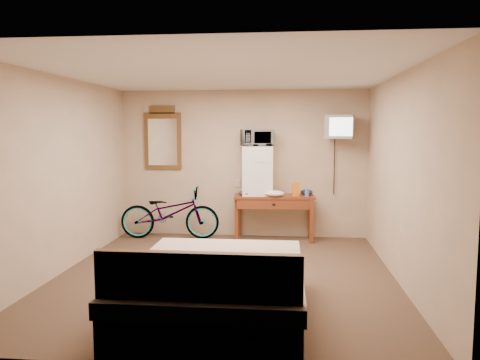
{
  "coord_description": "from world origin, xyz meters",
  "views": [
    {
      "loc": [
        0.76,
        -5.66,
        1.82
      ],
      "look_at": [
        0.1,
        0.81,
        1.13
      ],
      "focal_mm": 35.0,
      "sensor_mm": 36.0,
      "label": 1
    }
  ],
  "objects": [
    {
      "name": "mini_fridge",
      "position": [
        0.26,
        2.05,
        1.16
      ],
      "size": [
        0.55,
        0.53,
        0.81
      ],
      "color": "white",
      "rests_on": "desk"
    },
    {
      "name": "room",
      "position": [
        -0.0,
        0.0,
        1.25
      ],
      "size": [
        4.6,
        4.64,
        2.5
      ],
      "color": "#4E3327",
      "rests_on": "ground"
    },
    {
      "name": "microwave",
      "position": [
        0.26,
        2.05,
        1.7
      ],
      "size": [
        0.58,
        0.48,
        0.27
      ],
      "primitive_type": "imported",
      "rotation": [
        0.0,
        0.0,
        0.34
      ],
      "color": "white",
      "rests_on": "mini_fridge"
    },
    {
      "name": "crt_television",
      "position": [
        1.59,
        2.02,
        1.87
      ],
      "size": [
        0.5,
        0.6,
        0.38
      ],
      "color": "black",
      "rests_on": "room"
    },
    {
      "name": "cloth_dark_b",
      "position": [
        1.09,
        2.11,
        0.8
      ],
      "size": [
        0.2,
        0.17,
        0.09
      ],
      "primitive_type": "ellipsoid",
      "color": "black",
      "rests_on": "desk"
    },
    {
      "name": "bed",
      "position": [
        0.09,
        -1.37,
        0.29
      ],
      "size": [
        1.65,
        2.18,
        0.9
      ],
      "color": "brown",
      "rests_on": "floor"
    },
    {
      "name": "blue_cup",
      "position": [
        1.09,
        1.93,
        0.81
      ],
      "size": [
        0.07,
        0.07,
        0.12
      ],
      "primitive_type": "cylinder",
      "color": "#426CE1",
      "rests_on": "desk"
    },
    {
      "name": "bicycle",
      "position": [
        -1.2,
        1.95,
        0.44
      ],
      "size": [
        1.7,
        0.7,
        0.87
      ],
      "primitive_type": "imported",
      "rotation": [
        0.0,
        0.0,
        1.64
      ],
      "color": "black",
      "rests_on": "floor"
    },
    {
      "name": "snack_bag",
      "position": [
        0.9,
        1.96,
        0.86
      ],
      "size": [
        0.12,
        0.09,
        0.22
      ],
      "primitive_type": "cube",
      "rotation": [
        0.0,
        0.0,
        0.24
      ],
      "color": "orange",
      "rests_on": "desk"
    },
    {
      "name": "desk",
      "position": [
        0.55,
        2.0,
        0.63
      ],
      "size": [
        1.34,
        0.58,
        0.75
      ],
      "color": "maroon",
      "rests_on": "floor"
    },
    {
      "name": "wall_mirror",
      "position": [
        -1.39,
        2.27,
        1.68
      ],
      "size": [
        0.64,
        0.04,
        1.09
      ],
      "color": "brown",
      "rests_on": "room"
    },
    {
      "name": "cloth_dark_a",
      "position": [
        0.09,
        1.88,
        0.8
      ],
      "size": [
        0.25,
        0.19,
        0.09
      ],
      "primitive_type": "ellipsoid",
      "color": "black",
      "rests_on": "desk"
    },
    {
      "name": "cloth_cream",
      "position": [
        0.56,
        1.87,
        0.8
      ],
      "size": [
        0.33,
        0.25,
        0.1
      ],
      "primitive_type": "ellipsoid",
      "color": "white",
      "rests_on": "desk"
    }
  ]
}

